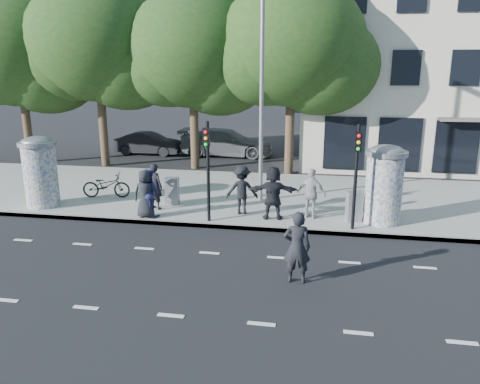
% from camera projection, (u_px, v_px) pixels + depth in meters
% --- Properties ---
extents(ground, '(120.00, 120.00, 0.00)m').
position_uv_depth(ground, '(197.00, 273.00, 12.32)').
color(ground, black).
rests_on(ground, ground).
extents(sidewalk, '(40.00, 8.00, 0.15)m').
position_uv_depth(sidewalk, '(244.00, 195.00, 19.43)').
color(sidewalk, gray).
rests_on(sidewalk, ground).
extents(curb, '(40.00, 0.10, 0.16)m').
position_uv_depth(curb, '(224.00, 227.00, 15.68)').
color(curb, slate).
rests_on(curb, ground).
extents(lane_dash_near, '(32.00, 0.12, 0.01)m').
position_uv_depth(lane_dash_near, '(171.00, 316.00, 10.23)').
color(lane_dash_near, silver).
rests_on(lane_dash_near, ground).
extents(lane_dash_far, '(32.00, 0.12, 0.01)m').
position_uv_depth(lane_dash_far, '(209.00, 253.00, 13.65)').
color(lane_dash_far, silver).
rests_on(lane_dash_far, ground).
extents(ad_column_left, '(1.36, 1.36, 2.65)m').
position_uv_depth(ad_column_left, '(40.00, 170.00, 17.40)').
color(ad_column_left, beige).
rests_on(ad_column_left, sidewalk).
extents(ad_column_right, '(1.36, 1.36, 2.65)m').
position_uv_depth(ad_column_right, '(384.00, 183.00, 15.52)').
color(ad_column_right, beige).
rests_on(ad_column_right, sidewalk).
extents(traffic_pole_near, '(0.22, 0.31, 3.40)m').
position_uv_depth(traffic_pole_near, '(208.00, 161.00, 15.44)').
color(traffic_pole_near, black).
rests_on(traffic_pole_near, sidewalk).
extents(traffic_pole_far, '(0.22, 0.31, 3.40)m').
position_uv_depth(traffic_pole_far, '(356.00, 167.00, 14.64)').
color(traffic_pole_far, black).
rests_on(traffic_pole_far, sidewalk).
extents(street_lamp, '(0.25, 0.93, 8.00)m').
position_uv_depth(street_lamp, '(262.00, 80.00, 17.24)').
color(street_lamp, slate).
rests_on(street_lamp, sidewalk).
extents(tree_far_left, '(7.20, 7.20, 9.26)m').
position_uv_depth(tree_far_left, '(18.00, 48.00, 24.76)').
color(tree_far_left, '#38281C').
rests_on(tree_far_left, ground).
extents(tree_mid_left, '(7.20, 7.20, 9.57)m').
position_uv_depth(tree_mid_left, '(97.00, 41.00, 23.93)').
color(tree_mid_left, '#38281C').
rests_on(tree_mid_left, ground).
extents(tree_near_left, '(6.80, 6.80, 8.97)m').
position_uv_depth(tree_near_left, '(192.00, 50.00, 23.40)').
color(tree_near_left, '#38281C').
rests_on(tree_near_left, ground).
extents(tree_center, '(7.00, 7.00, 9.30)m').
position_uv_depth(tree_center, '(292.00, 43.00, 22.12)').
color(tree_center, '#38281C').
rests_on(tree_center, ground).
extents(building, '(20.30, 15.85, 12.00)m').
position_uv_depth(building, '(478.00, 54.00, 27.76)').
color(building, '#BBAE9D').
rests_on(building, ground).
extents(ped_a, '(0.86, 0.59, 1.70)m').
position_uv_depth(ped_a, '(145.00, 194.00, 16.19)').
color(ped_a, black).
rests_on(ped_a, sidewalk).
extents(ped_b, '(0.73, 0.63, 1.70)m').
position_uv_depth(ped_b, '(155.00, 186.00, 17.18)').
color(ped_b, black).
rests_on(ped_b, sidewalk).
extents(ped_c, '(0.99, 0.88, 1.69)m').
position_uv_depth(ped_c, '(149.00, 193.00, 16.32)').
color(ped_c, '#1F214F').
rests_on(ped_c, sidewalk).
extents(ped_d, '(1.20, 0.78, 1.75)m').
position_uv_depth(ped_d, '(242.00, 190.00, 16.60)').
color(ped_d, black).
rests_on(ped_d, sidewalk).
extents(ped_e, '(1.17, 0.91, 1.76)m').
position_uv_depth(ped_e, '(312.00, 194.00, 16.10)').
color(ped_e, '#A09FA2').
rests_on(ped_e, sidewalk).
extents(ped_f, '(1.78, 0.77, 1.86)m').
position_uv_depth(ped_f, '(273.00, 193.00, 16.01)').
color(ped_f, black).
rests_on(ped_f, sidewalk).
extents(man_road, '(0.70, 0.48, 1.86)m').
position_uv_depth(man_road, '(297.00, 247.00, 11.60)').
color(man_road, black).
rests_on(man_road, ground).
extents(bicycle, '(0.95, 1.98, 1.00)m').
position_uv_depth(bicycle, '(106.00, 185.00, 18.76)').
color(bicycle, black).
rests_on(bicycle, sidewalk).
extents(cabinet_left, '(0.52, 0.40, 1.04)m').
position_uv_depth(cabinet_left, '(172.00, 191.00, 17.85)').
color(cabinet_left, gray).
rests_on(cabinet_left, sidewalk).
extents(cabinet_right, '(0.58, 0.49, 1.05)m').
position_uv_depth(cabinet_right, '(354.00, 206.00, 15.85)').
color(cabinet_right, gray).
rests_on(cabinet_right, sidewalk).
extents(car_mid, '(1.51, 4.15, 1.36)m').
position_uv_depth(car_mid, '(149.00, 144.00, 28.68)').
color(car_mid, black).
rests_on(car_mid, ground).
extents(car_right, '(2.34, 5.60, 1.62)m').
position_uv_depth(car_right, '(226.00, 143.00, 28.23)').
color(car_right, slate).
rests_on(car_right, ground).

